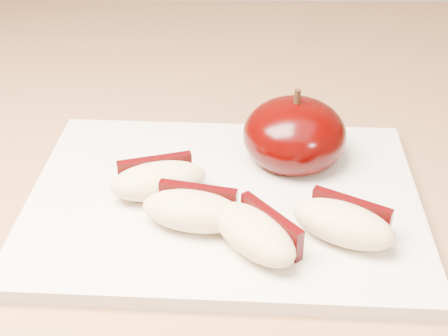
{
  "coord_description": "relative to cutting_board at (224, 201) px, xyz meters",
  "views": [
    {
      "loc": [
        -0.09,
        -0.03,
        1.19
      ],
      "look_at": [
        -0.1,
        0.35,
        0.94
      ],
      "focal_mm": 50.0,
      "sensor_mm": 36.0,
      "label": 1
    }
  ],
  "objects": [
    {
      "name": "apple_half",
      "position": [
        0.06,
        0.05,
        0.03
      ],
      "size": [
        0.09,
        0.09,
        0.07
      ],
      "rotation": [
        0.0,
        0.0,
        -0.07
      ],
      "color": "black",
      "rests_on": "cutting_board"
    },
    {
      "name": "cutting_board",
      "position": [
        0.0,
        0.0,
        0.0
      ],
      "size": [
        0.3,
        0.23,
        0.01
      ],
      "primitive_type": "cube",
      "rotation": [
        0.0,
        0.0,
        -0.05
      ],
      "color": "silver",
      "rests_on": "island_counter"
    },
    {
      "name": "apple_wedge_c",
      "position": [
        0.02,
        -0.06,
        0.02
      ],
      "size": [
        0.07,
        0.08,
        0.03
      ],
      "rotation": [
        0.0,
        0.0,
        -0.89
      ],
      "color": "beige",
      "rests_on": "cutting_board"
    },
    {
      "name": "apple_wedge_d",
      "position": [
        0.08,
        -0.05,
        0.02
      ],
      "size": [
        0.08,
        0.07,
        0.03
      ],
      "rotation": [
        0.0,
        0.0,
        -0.51
      ],
      "color": "beige",
      "rests_on": "cutting_board"
    },
    {
      "name": "apple_wedge_b",
      "position": [
        -0.02,
        -0.03,
        0.02
      ],
      "size": [
        0.08,
        0.05,
        0.03
      ],
      "rotation": [
        0.0,
        0.0,
        -0.22
      ],
      "color": "beige",
      "rests_on": "cutting_board"
    },
    {
      "name": "back_cabinet",
      "position": [
        0.1,
        0.85,
        -0.44
      ],
      "size": [
        2.4,
        0.62,
        0.94
      ],
      "color": "silver",
      "rests_on": "ground"
    },
    {
      "name": "apple_wedge_a",
      "position": [
        -0.05,
        0.0,
        0.02
      ],
      "size": [
        0.08,
        0.05,
        0.03
      ],
      "rotation": [
        0.0,
        0.0,
        0.27
      ],
      "color": "beige",
      "rests_on": "cutting_board"
    }
  ]
}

